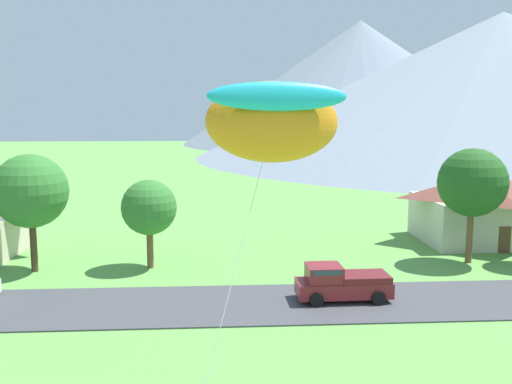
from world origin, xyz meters
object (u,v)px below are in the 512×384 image
at_px(house_leftmost, 482,206).
at_px(kite_flyer_with_kite, 273,122).
at_px(tree_right_of_center, 31,191).
at_px(pickup_truck_maroon_west_side, 341,283).
at_px(tree_near_left, 472,183).
at_px(tree_left_of_center, 149,208).

height_order(house_leftmost, kite_flyer_with_kite, kite_flyer_with_kite).
xyz_separation_m(tree_right_of_center, pickup_truck_maroon_west_side, (18.90, -7.10, -4.28)).
height_order(tree_near_left, pickup_truck_maroon_west_side, tree_near_left).
xyz_separation_m(tree_near_left, pickup_truck_maroon_west_side, (-10.63, -7.46, -4.55)).
height_order(tree_near_left, tree_right_of_center, tree_near_left).
bearing_deg(pickup_truck_maroon_west_side, tree_near_left, 35.06).
bearing_deg(tree_near_left, tree_left_of_center, 179.92).
distance_m(tree_near_left, tree_right_of_center, 29.54).
bearing_deg(tree_near_left, pickup_truck_maroon_west_side, -144.94).
bearing_deg(house_leftmost, tree_near_left, -121.12).
distance_m(tree_left_of_center, kite_flyer_with_kite, 22.34).
relative_size(tree_left_of_center, kite_flyer_with_kite, 0.52).
distance_m(pickup_truck_maroon_west_side, kite_flyer_with_kite, 16.70).
relative_size(house_leftmost, tree_near_left, 1.28).
bearing_deg(tree_right_of_center, kite_flyer_with_kite, -55.47).
height_order(house_leftmost, tree_near_left, tree_near_left).
bearing_deg(house_leftmost, kite_flyer_with_kite, -125.98).
distance_m(tree_near_left, kite_flyer_with_kite, 26.21).
bearing_deg(tree_right_of_center, pickup_truck_maroon_west_side, -20.57).
height_order(house_leftmost, tree_left_of_center, tree_left_of_center).
height_order(tree_right_of_center, kite_flyer_with_kite, kite_flyer_with_kite).
height_order(tree_right_of_center, pickup_truck_maroon_west_side, tree_right_of_center).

